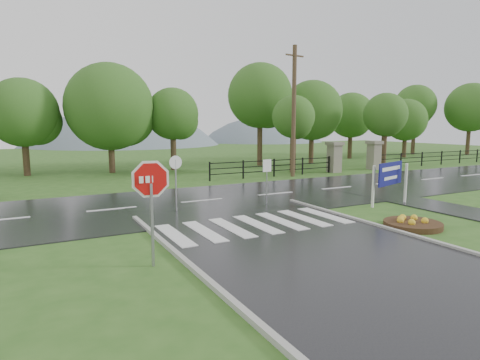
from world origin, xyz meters
TOP-DOWN VIEW (x-y plane):
  - ground at (0.00, 0.00)m, footprint 120.00×120.00m
  - main_road at (0.00, 10.00)m, footprint 90.00×8.00m
  - walkway at (8.50, 4.00)m, footprint 2.20×11.00m
  - crosswalk at (0.00, 5.00)m, footprint 6.50×2.80m
  - pillar_west at (13.00, 16.00)m, footprint 1.00×1.00m
  - pillar_east at (17.00, 16.00)m, footprint 1.00×1.00m
  - fence_west at (7.75, 16.00)m, footprint 9.58×0.08m
  - fence_east at (27.75, 16.00)m, footprint 20.58×0.08m
  - hills at (3.49, 65.00)m, footprint 102.00×48.00m
  - treeline at (1.00, 24.00)m, footprint 83.20×5.20m
  - stop_sign at (-4.32, 2.73)m, footprint 1.25×0.17m
  - estate_billboard at (6.92, 5.39)m, footprint 2.10×0.70m
  - flower_bed at (4.63, 2.31)m, footprint 1.92×1.92m
  - reg_sign_small at (2.24, 8.00)m, footprint 0.45×0.07m
  - reg_sign_round at (-1.76, 8.43)m, footprint 0.53×0.08m
  - utility_pole_east at (8.93, 15.50)m, footprint 1.54×0.31m
  - entrance_tree_left at (10.34, 17.50)m, footprint 3.12×3.12m
  - entrance_tree_right at (19.68, 17.50)m, footprint 3.61×3.61m

SIDE VIEW (x-z plane):
  - hills at x=3.49m, z-range -39.54..8.46m
  - ground at x=0.00m, z-range 0.00..0.00m
  - main_road at x=0.00m, z-range -0.02..0.02m
  - walkway at x=8.50m, z-range -0.02..0.02m
  - treeline at x=1.00m, z-range -5.00..5.00m
  - crosswalk at x=0.00m, z-range 0.05..0.07m
  - flower_bed at x=4.63m, z-range -0.05..0.34m
  - fence_west at x=7.75m, z-range 0.12..1.32m
  - fence_east at x=27.75m, z-range 0.14..1.34m
  - pillar_west at x=13.00m, z-range 0.06..2.30m
  - pillar_east at x=17.00m, z-range 0.06..2.30m
  - estate_billboard at x=6.92m, z-range 0.36..2.25m
  - reg_sign_small at x=2.24m, z-range 0.43..2.44m
  - reg_sign_round at x=-1.76m, z-range 0.30..2.58m
  - stop_sign at x=-4.32m, z-range 0.54..3.37m
  - entrance_tree_left at x=10.34m, z-range 1.20..6.83m
  - entrance_tree_right at x=19.68m, z-range 1.22..7.34m
  - utility_pole_east at x=8.93m, z-range 0.07..8.73m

